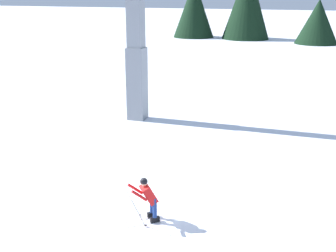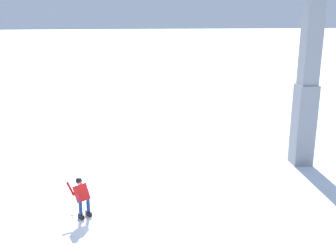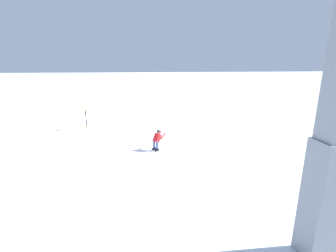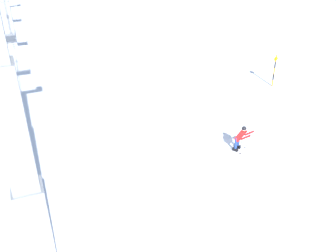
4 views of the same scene
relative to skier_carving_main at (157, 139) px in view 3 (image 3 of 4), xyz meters
name	(u,v)px [view 3 (image 3 of 4)]	position (x,y,z in m)	size (l,w,h in m)	color
ground_plane	(165,156)	(-0.42, 1.03, -0.80)	(260.00, 260.00, 0.00)	white
skier_carving_main	(157,139)	(0.00, 0.00, 0.00)	(1.65, 1.40, 1.54)	white
trail_marker_pole	(86,117)	(5.89, -5.93, 0.36)	(0.07, 0.28, 2.15)	orange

